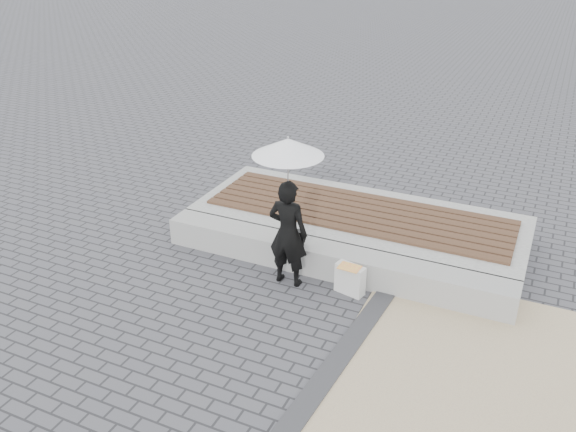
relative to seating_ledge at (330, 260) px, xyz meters
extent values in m
plane|color=#45454A|center=(0.00, -1.60, -0.20)|extent=(80.00, 80.00, 0.00)
cube|color=#333336|center=(0.75, -2.10, -0.18)|extent=(0.61, 5.20, 0.04)
cube|color=gray|center=(0.00, 0.00, 0.00)|extent=(5.00, 0.45, 0.40)
cube|color=#AFAFA9|center=(0.00, 1.20, 0.00)|extent=(5.00, 2.00, 0.40)
imported|color=black|center=(-0.43, -0.45, 0.55)|extent=(0.55, 0.36, 1.49)
cylinder|color=#A3A3A8|center=(-0.43, -0.45, 1.18)|extent=(0.02, 0.02, 0.90)
cone|color=white|center=(-0.43, -0.45, 1.74)|extent=(0.90, 0.90, 0.22)
sphere|color=#A3A3A8|center=(-0.43, -0.45, 1.87)|extent=(0.03, 0.03, 0.03)
cube|color=black|center=(-0.50, -0.17, 0.32)|extent=(0.36, 0.22, 0.24)
cube|color=silver|center=(0.42, -0.35, 0.01)|extent=(0.42, 0.25, 0.41)
cube|color=#E85542|center=(0.42, -0.40, 0.22)|extent=(0.29, 0.22, 0.01)
camera|label=1|loc=(2.51, -6.81, 4.26)|focal=37.70mm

